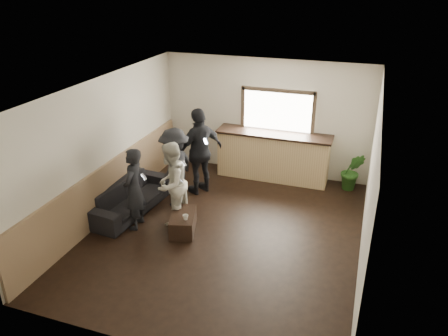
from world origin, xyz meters
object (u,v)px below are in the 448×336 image
at_px(coffee_table, 183,222).
at_px(person_b, 171,184).
at_px(bar_counter, 273,153).
at_px(person_d, 200,151).
at_px(potted_plant, 352,171).
at_px(person_a, 134,189).
at_px(person_c, 175,167).
at_px(sofa, 130,197).
at_px(cup_b, 186,217).
at_px(cup_a, 178,207).

bearing_deg(coffee_table, person_b, 143.34).
xyz_separation_m(bar_counter, person_d, (-1.37, -1.25, 0.34)).
relative_size(potted_plant, person_a, 0.56).
bearing_deg(potted_plant, bar_counter, 178.58).
relative_size(person_a, person_c, 0.96).
distance_m(person_a, person_b, 0.71).
relative_size(sofa, person_a, 1.31).
bearing_deg(sofa, cup_b, -104.11).
bearing_deg(bar_counter, coffee_table, -110.37).
xyz_separation_m(bar_counter, potted_plant, (1.85, -0.05, -0.19)).
bearing_deg(person_d, person_a, 13.77).
height_order(cup_b, person_d, person_d).
height_order(potted_plant, person_b, person_b).
distance_m(cup_b, person_a, 1.13).
relative_size(bar_counter, person_d, 1.38).
bearing_deg(sofa, cup_a, -95.44).
distance_m(bar_counter, person_d, 1.88).
bearing_deg(cup_b, person_c, 122.49).
bearing_deg(person_b, sofa, -93.75).
bearing_deg(potted_plant, person_a, -142.00).
bearing_deg(person_c, sofa, -47.73).
relative_size(cup_b, potted_plant, 0.12).
xyz_separation_m(cup_b, person_c, (-0.71, 1.11, 0.44)).
xyz_separation_m(cup_b, person_b, (-0.47, 0.41, 0.43)).
height_order(coffee_table, potted_plant, potted_plant).
bearing_deg(person_c, coffee_table, 38.22).
relative_size(person_c, person_d, 0.87).
relative_size(cup_b, person_a, 0.06).
height_order(cup_a, potted_plant, potted_plant).
distance_m(person_b, person_d, 1.41).
xyz_separation_m(cup_a, person_a, (-0.76, -0.29, 0.41)).
bearing_deg(bar_counter, person_c, -130.08).
height_order(cup_b, person_a, person_a).
bearing_deg(person_a, person_d, 152.37).
distance_m(cup_a, person_d, 1.62).
relative_size(potted_plant, person_d, 0.46).
height_order(bar_counter, person_b, bar_counter).
bearing_deg(person_c, cup_a, 33.74).
relative_size(cup_a, person_b, 0.07).
height_order(person_c, person_d, person_d).
bearing_deg(potted_plant, person_d, -159.39).
xyz_separation_m(potted_plant, person_c, (-3.50, -1.91, 0.40)).
distance_m(potted_plant, person_d, 3.48).
height_order(bar_counter, potted_plant, bar_counter).
bearing_deg(person_b, person_a, -52.45).
relative_size(person_a, person_d, 0.83).
bearing_deg(cup_b, potted_plant, 47.25).
bearing_deg(cup_a, person_c, 116.71).
distance_m(bar_counter, person_c, 2.57).
height_order(person_a, person_b, person_b).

